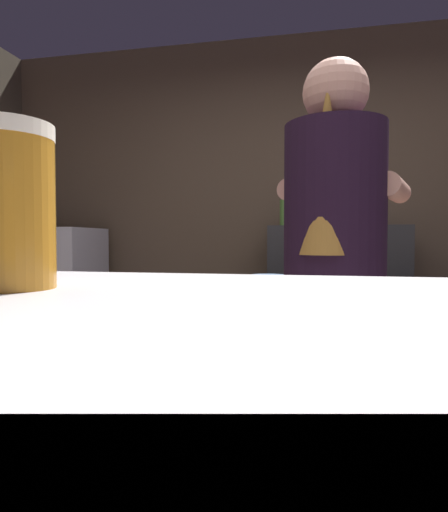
# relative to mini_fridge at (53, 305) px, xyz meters

# --- Properties ---
(wall_back) EXTENTS (5.20, 0.10, 2.70)m
(wall_back) POSITION_rel_mini_fridge_xyz_m (2.01, 0.45, 0.75)
(wall_back) COLOR brown
(wall_back) RESTS_ON ground
(prep_counter) EXTENTS (2.10, 0.60, 0.91)m
(prep_counter) POSITION_rel_mini_fridge_xyz_m (2.36, -1.06, -0.15)
(prep_counter) COLOR #4D3426
(prep_counter) RESTS_ON ground
(back_shelf) EXTENTS (0.96, 0.36, 1.22)m
(back_shelf) POSITION_rel_mini_fridge_xyz_m (2.16, 0.17, 0.00)
(back_shelf) COLOR #353435
(back_shelf) RESTS_ON ground
(mini_fridge) EXTENTS (0.68, 0.58, 1.21)m
(mini_fridge) POSITION_rel_mini_fridge_xyz_m (0.00, 0.00, 0.00)
(mini_fridge) COLOR white
(mini_fridge) RESTS_ON ground
(bartender) EXTENTS (0.49, 0.55, 1.72)m
(bartender) POSITION_rel_mini_fridge_xyz_m (2.06, -1.51, 0.40)
(bartender) COLOR #252E3E
(bartender) RESTS_ON ground
(mixing_bowl) EXTENTS (0.18, 0.18, 0.05)m
(mixing_bowl) POSITION_rel_mini_fridge_xyz_m (1.79, -1.05, 0.33)
(mixing_bowl) COLOR #4B6C93
(mixing_bowl) RESTS_ON prep_counter
(chefs_knife) EXTENTS (0.24, 0.08, 0.01)m
(chefs_knife) POSITION_rel_mini_fridge_xyz_m (2.34, -1.11, 0.31)
(chefs_knife) COLOR silver
(chefs_knife) RESTS_ON prep_counter
(pint_glass_far) EXTENTS (0.07, 0.07, 0.13)m
(pint_glass_far) POSITION_rel_mini_fridge_xyz_m (1.75, -2.72, 0.54)
(pint_glass_far) COLOR #B5721E
(pint_glass_far) RESTS_ON bar_counter
(bottle_soy) EXTENTS (0.05, 0.05, 0.23)m
(bottle_soy) POSITION_rel_mini_fridge_xyz_m (1.96, 0.16, 0.70)
(bottle_soy) COLOR #497B30
(bottle_soy) RESTS_ON back_shelf
(bottle_olive_oil) EXTENTS (0.07, 0.07, 0.27)m
(bottle_olive_oil) POSITION_rel_mini_fridge_xyz_m (1.79, 0.12, 0.72)
(bottle_olive_oil) COLOR #558539
(bottle_olive_oil) RESTS_ON back_shelf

